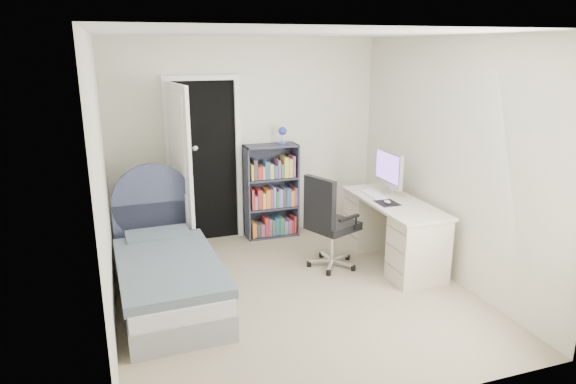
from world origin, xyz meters
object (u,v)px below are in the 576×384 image
object	(u,v)px
nightstand	(145,221)
office_chair	(328,219)
bookcase	(272,194)
desk	(393,228)
floor_lamp	(195,207)
bed	(167,273)

from	to	relation	value
nightstand	office_chair	size ratio (longest dim) A/B	0.60
bookcase	office_chair	xyz separation A→B (m)	(0.27, -1.18, 0.03)
bookcase	desk	size ratio (longest dim) A/B	0.95
nightstand	bookcase	xyz separation A→B (m)	(1.60, 0.16, 0.13)
floor_lamp	desk	world-z (taller)	floor_lamp
bed	office_chair	size ratio (longest dim) A/B	1.83
nightstand	bookcase	size ratio (longest dim) A/B	0.45
bookcase	office_chair	size ratio (longest dim) A/B	1.35
desk	floor_lamp	bearing A→B (deg)	151.00
bed	bookcase	xyz separation A→B (m)	(1.49, 1.33, 0.29)
bookcase	desk	distance (m)	1.63
bed	bookcase	size ratio (longest dim) A/B	1.36
floor_lamp	office_chair	bearing A→B (deg)	-40.04
nightstand	floor_lamp	size ratio (longest dim) A/B	0.50
bed	nightstand	bearing A→B (deg)	95.76
floor_lamp	bookcase	size ratio (longest dim) A/B	0.90
bookcase	office_chair	world-z (taller)	bookcase
bed	nightstand	world-z (taller)	bed
bed	office_chair	distance (m)	1.79
bed	office_chair	xyz separation A→B (m)	(1.75, 0.15, 0.32)
bed	nightstand	distance (m)	1.18
bed	floor_lamp	size ratio (longest dim) A/B	1.51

